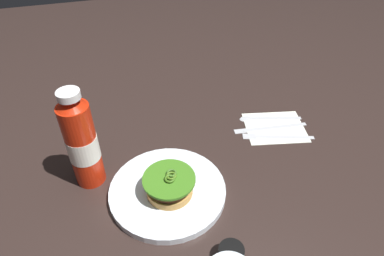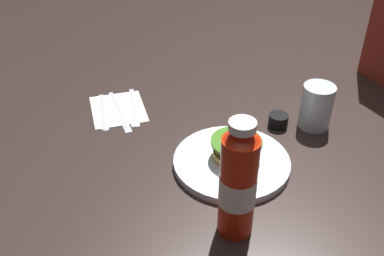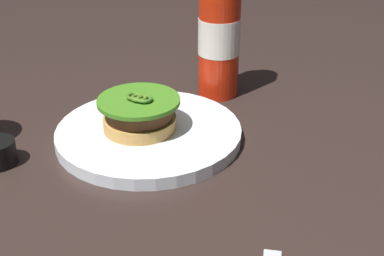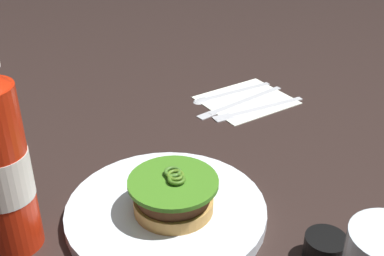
{
  "view_description": "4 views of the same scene",
  "coord_description": "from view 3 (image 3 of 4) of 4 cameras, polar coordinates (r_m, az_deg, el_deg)",
  "views": [
    {
      "loc": [
        0.19,
        0.35,
        0.6
      ],
      "look_at": [
        0.01,
        -0.24,
        0.08
      ],
      "focal_mm": 31.35,
      "sensor_mm": 36.0,
      "label": 1
    },
    {
      "loc": [
        0.75,
        -0.58,
        0.65
      ],
      "look_at": [
        0.02,
        -0.19,
        0.07
      ],
      "focal_mm": 41.66,
      "sensor_mm": 36.0,
      "label": 2
    },
    {
      "loc": [
        -0.53,
        -0.23,
        0.36
      ],
      "look_at": [
        0.05,
        -0.2,
        0.04
      ],
      "focal_mm": 47.76,
      "sensor_mm": 36.0,
      "label": 3
    },
    {
      "loc": [
        0.44,
        0.25,
        0.42
      ],
      "look_at": [
        0.01,
        -0.18,
        0.08
      ],
      "focal_mm": 45.88,
      "sensor_mm": 36.0,
      "label": 4
    }
  ],
  "objects": [
    {
      "name": "ground_plane",
      "position": [
        0.68,
        -17.17,
        -4.86
      ],
      "size": [
        3.0,
        3.0,
        0.0
      ],
      "primitive_type": "plane",
      "color": "#2D211D"
    },
    {
      "name": "ketchup_bottle",
      "position": [
        0.83,
        3.07,
        11.07
      ],
      "size": [
        0.07,
        0.07,
        0.25
      ],
      "color": "red",
      "rests_on": "ground_plane"
    },
    {
      "name": "burger_sandwich",
      "position": [
        0.71,
        -5.9,
        1.63
      ],
      "size": [
        0.11,
        0.11,
        0.05
      ],
      "color": "tan",
      "rests_on": "dinner_plate"
    },
    {
      "name": "dinner_plate",
      "position": [
        0.73,
        -4.82,
        -0.58
      ],
      "size": [
        0.26,
        0.26,
        0.02
      ],
      "primitive_type": "cylinder",
      "color": "white",
      "rests_on": "ground_plane"
    }
  ]
}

